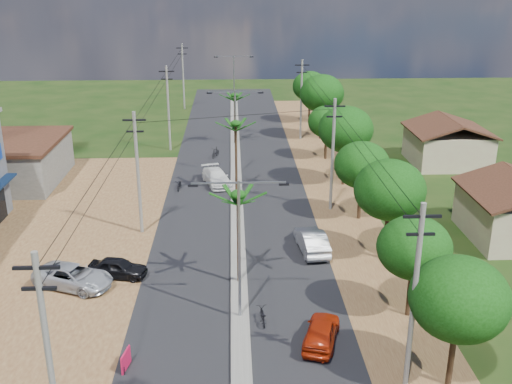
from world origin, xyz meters
TOP-DOWN VIEW (x-y plane):
  - ground at (0.00, 0.00)m, footprint 160.00×160.00m
  - road at (0.00, 15.00)m, footprint 12.00×110.00m
  - median at (0.00, 18.00)m, footprint 1.00×90.00m
  - dirt_lot_west at (-15.00, 8.00)m, footprint 18.00×46.00m
  - dirt_shoulder_east at (8.50, 15.00)m, footprint 5.00×90.00m
  - low_shed at (-21.00, 24.00)m, footprint 10.40×10.40m
  - house_east_far at (21.00, 28.00)m, footprint 7.60×7.50m
  - tree_east_a at (9.50, -6.00)m, footprint 4.40×4.40m
  - tree_east_b at (9.30, 0.00)m, footprint 4.00×4.00m
  - tree_east_c at (9.70, 7.00)m, footprint 4.60×4.60m
  - tree_east_d at (9.40, 14.00)m, footprint 4.20×4.20m
  - tree_east_e at (9.60, 22.00)m, footprint 4.80×4.80m
  - tree_east_f at (9.20, 30.00)m, footprint 3.80×3.80m
  - tree_east_g at (9.80, 38.00)m, footprint 5.00×5.00m
  - tree_east_h at (9.50, 46.00)m, footprint 4.40×4.40m
  - palm_median_near at (0.00, 4.00)m, footprint 2.00×2.00m
  - palm_median_mid at (0.00, 20.00)m, footprint 2.00×2.00m
  - palm_median_far at (0.00, 36.00)m, footprint 2.00×2.00m
  - streetlight_near at (0.00, 0.00)m, footprint 5.10×0.18m
  - streetlight_mid at (0.00, 25.00)m, footprint 5.10×0.18m
  - streetlight_far at (0.00, 50.00)m, footprint 5.10×0.18m
  - utility_pole_w_a at (-7.00, -10.00)m, footprint 1.60×0.24m
  - utility_pole_w_b at (-7.00, 12.00)m, footprint 1.60×0.24m
  - utility_pole_w_c at (-7.00, 34.00)m, footprint 1.60×0.24m
  - utility_pole_w_d at (-7.00, 55.00)m, footprint 1.60×0.24m
  - utility_pole_e_a at (7.50, -6.00)m, footprint 1.60×0.24m
  - utility_pole_e_b at (7.50, 16.00)m, footprint 1.60×0.24m
  - utility_pole_e_c at (7.50, 38.00)m, footprint 1.60×0.24m
  - car_red_near at (4.10, -2.52)m, footprint 2.63×4.18m
  - car_silver_mid at (5.00, 8.31)m, footprint 2.07×4.75m
  - car_white_far at (-1.77, 22.37)m, footprint 3.14×4.96m
  - car_parked_silver at (-9.95, 3.92)m, footprint 5.37×3.93m
  - car_parked_dark at (-7.50, 5.11)m, footprint 3.83×2.10m
  - moto_rider_east at (1.21, -0.49)m, footprint 0.68×1.63m
  - moto_rider_west_a at (-5.00, 21.12)m, footprint 0.69×1.73m
  - moto_rider_west_b at (-2.07, 30.80)m, footprint 1.12×1.89m
  - roadside_sign at (-5.50, -4.23)m, footprint 0.29×1.15m

SIDE VIEW (x-z plane):
  - ground at x=0.00m, z-range 0.00..0.00m
  - dirt_shoulder_east at x=8.50m, z-range 0.00..0.03m
  - dirt_lot_west at x=-15.00m, z-range 0.00..0.04m
  - road at x=0.00m, z-range 0.00..0.04m
  - median at x=0.00m, z-range 0.00..0.18m
  - moto_rider_east at x=1.21m, z-range 0.00..0.84m
  - moto_rider_west_a at x=-5.00m, z-range 0.00..0.90m
  - roadside_sign at x=-5.50m, z-range 0.00..0.96m
  - moto_rider_west_b at x=-2.07m, z-range 0.00..1.10m
  - car_parked_dark at x=-7.50m, z-range 0.00..1.23m
  - car_red_near at x=4.10m, z-range 0.00..1.33m
  - car_white_far at x=-1.77m, z-range 0.00..1.34m
  - car_parked_silver at x=-9.95m, z-range 0.00..1.36m
  - car_silver_mid at x=5.00m, z-range 0.00..1.52m
  - low_shed at x=-21.00m, z-range -0.01..3.94m
  - house_east_far at x=21.00m, z-range 0.09..4.69m
  - tree_east_f at x=9.20m, z-range 1.13..6.64m
  - tree_east_b at x=9.30m, z-range 1.20..7.03m
  - tree_east_d at x=9.40m, z-range 1.27..7.41m
  - tree_east_a at x=9.50m, z-range 1.30..7.67m
  - tree_east_h at x=9.50m, z-range 1.38..7.90m
  - utility_pole_w_a at x=-7.00m, z-range 0.26..9.26m
  - utility_pole_w_b at x=-7.00m, z-range 0.26..9.26m
  - utility_pole_w_c at x=-7.00m, z-range 0.26..9.26m
  - utility_pole_w_d at x=-7.00m, z-range 0.26..9.26m
  - utility_pole_e_a at x=7.50m, z-range 0.26..9.26m
  - utility_pole_e_b at x=7.50m, z-range 0.26..9.26m
  - utility_pole_e_c at x=7.50m, z-range 0.26..9.26m
  - streetlight_near at x=0.00m, z-range 0.79..8.79m
  - streetlight_mid at x=0.00m, z-range 0.79..8.79m
  - streetlight_far at x=0.00m, z-range 0.79..8.79m
  - tree_east_c at x=9.70m, z-range 1.45..8.28m
  - tree_east_e at x=9.60m, z-range 1.52..8.66m
  - tree_east_g at x=9.80m, z-range 1.55..8.93m
  - palm_median_far at x=0.00m, z-range 2.34..8.19m
  - palm_median_near at x=0.00m, z-range 2.46..8.61m
  - palm_median_mid at x=0.00m, z-range 2.62..9.17m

